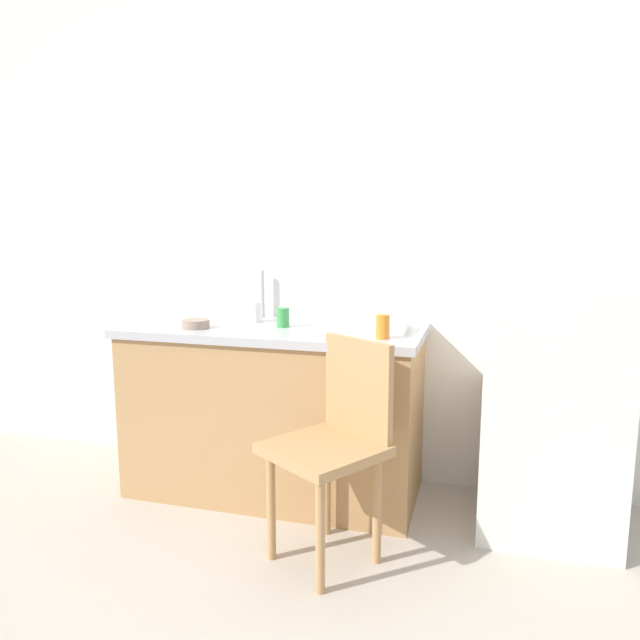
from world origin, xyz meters
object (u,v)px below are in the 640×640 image
at_px(dish_tray, 378,325).
at_px(refrigerator, 549,406).
at_px(terracotta_bowl, 196,324).
at_px(cup_white, 255,312).
at_px(cup_orange, 383,327).
at_px(chair, 335,439).
at_px(cup_green, 283,317).

bearing_deg(dish_tray, refrigerator, -3.22).
bearing_deg(terracotta_bowl, cup_white, 48.99).
height_order(cup_orange, cup_white, cup_orange).
relative_size(terracotta_bowl, cup_white, 1.29).
bearing_deg(refrigerator, terracotta_bowl, -174.83).
xyz_separation_m(refrigerator, terracotta_bowl, (-1.63, -0.15, 0.31)).
relative_size(refrigerator, chair, 1.25).
xyz_separation_m(chair, cup_white, (-0.57, 0.60, 0.40)).
relative_size(chair, cup_orange, 8.39).
bearing_deg(refrigerator, cup_green, -179.82).
bearing_deg(cup_orange, cup_green, 163.12).
height_order(chair, cup_white, cup_white).
relative_size(terracotta_bowl, cup_green, 1.39).
xyz_separation_m(terracotta_bowl, cup_green, (0.39, 0.14, 0.03)).
bearing_deg(terracotta_bowl, cup_green, 20.02).
relative_size(refrigerator, cup_green, 11.87).
relative_size(chair, terracotta_bowl, 6.84).
distance_m(refrigerator, cup_orange, 0.81).
distance_m(cup_green, cup_orange, 0.54).
bearing_deg(dish_tray, chair, -97.26).
height_order(dish_tray, terracotta_bowl, dish_tray).
xyz_separation_m(terracotta_bowl, cup_white, (0.21, 0.24, 0.03)).
height_order(refrigerator, dish_tray, refrigerator).
relative_size(refrigerator, terracotta_bowl, 8.52).
bearing_deg(refrigerator, cup_white, 176.20).
distance_m(refrigerator, dish_tray, 0.84).
xyz_separation_m(chair, terracotta_bowl, (-0.78, 0.36, 0.37)).
xyz_separation_m(cup_green, cup_orange, (0.52, -0.16, 0.01)).
bearing_deg(cup_orange, dish_tray, 105.10).
distance_m(cup_orange, cup_white, 0.74).
bearing_deg(terracotta_bowl, dish_tray, 12.58).
bearing_deg(cup_green, refrigerator, 0.18).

